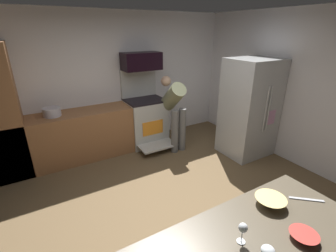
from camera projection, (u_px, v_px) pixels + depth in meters
The scene contains 14 objects.
ground_plane at pixel (173, 205), 3.30m from camera, with size 5.20×4.80×0.02m, color brown.
wall_back at pixel (111, 82), 4.68m from camera, with size 5.20×0.12×2.60m, color silver.
wall_right at pixel (302, 91), 3.99m from camera, with size 0.12×4.80×2.60m, color silver.
lower_cabinet_run at pixel (73, 137), 4.29m from camera, with size 2.40×0.60×0.90m, color #915E39.
oven_range at pixel (146, 120), 4.93m from camera, with size 0.76×1.02×1.52m.
microwave at pixel (141, 61), 4.56m from camera, with size 0.74×0.38×0.33m, color black.
refrigerator at pixel (249, 108), 4.39m from camera, with size 0.87×0.77×1.80m.
person_cook at pixel (174, 108), 4.58m from camera, with size 0.31×0.69×1.41m.
mixing_bowl_small at pixel (270, 201), 1.96m from camera, with size 0.25×0.25×0.07m, color #E4C873.
mixing_bowl_prep at pixel (304, 236), 1.65m from camera, with size 0.20×0.20×0.05m, color red.
wine_glass_far at pixel (243, 229), 1.59m from camera, with size 0.06×0.06×0.16m.
wine_glass_extra at pixel (268, 252), 1.42m from camera, with size 0.08×0.08×0.16m.
knife_chef at pixel (306, 199), 2.03m from camera, with size 0.28×0.02×0.01m, color #B7BABF.
stock_pot at pixel (52, 112), 3.97m from camera, with size 0.28×0.28×0.15m, color #B9B5C1.
Camera 1 is at (-1.39, -2.25, 2.26)m, focal length 25.37 mm.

